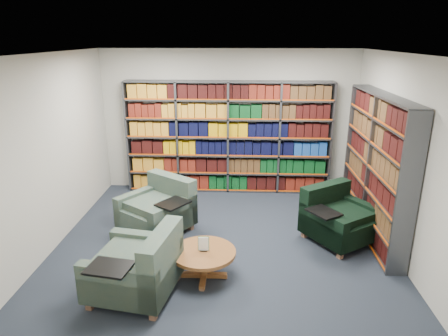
{
  "coord_description": "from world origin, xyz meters",
  "views": [
    {
      "loc": [
        0.28,
        -5.33,
        3.02
      ],
      "look_at": [
        0.0,
        0.6,
        1.05
      ],
      "focal_mm": 32.0,
      "sensor_mm": 36.0,
      "label": 1
    }
  ],
  "objects_px": {
    "chair_teal_left": "(160,210)",
    "coffee_table": "(204,256)",
    "chair_teal_front": "(141,269)",
    "chair_green_right": "(336,219)"
  },
  "relations": [
    {
      "from": "chair_teal_left",
      "to": "coffee_table",
      "type": "xyz_separation_m",
      "value": [
        0.83,
        -1.35,
        -0.03
      ]
    },
    {
      "from": "chair_green_right",
      "to": "coffee_table",
      "type": "relative_size",
      "value": 1.51
    },
    {
      "from": "chair_teal_left",
      "to": "coffee_table",
      "type": "height_order",
      "value": "chair_teal_left"
    },
    {
      "from": "chair_teal_left",
      "to": "coffee_table",
      "type": "distance_m",
      "value": 1.58
    },
    {
      "from": "chair_teal_front",
      "to": "coffee_table",
      "type": "height_order",
      "value": "chair_teal_front"
    },
    {
      "from": "chair_green_right",
      "to": "chair_teal_front",
      "type": "relative_size",
      "value": 1.04
    },
    {
      "from": "chair_green_right",
      "to": "chair_teal_left",
      "type": "bearing_deg",
      "value": 176.21
    },
    {
      "from": "chair_teal_front",
      "to": "coffee_table",
      "type": "bearing_deg",
      "value": 28.92
    },
    {
      "from": "chair_teal_left",
      "to": "chair_teal_front",
      "type": "relative_size",
      "value": 1.08
    },
    {
      "from": "chair_teal_left",
      "to": "chair_teal_front",
      "type": "bearing_deg",
      "value": -86.32
    }
  ]
}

